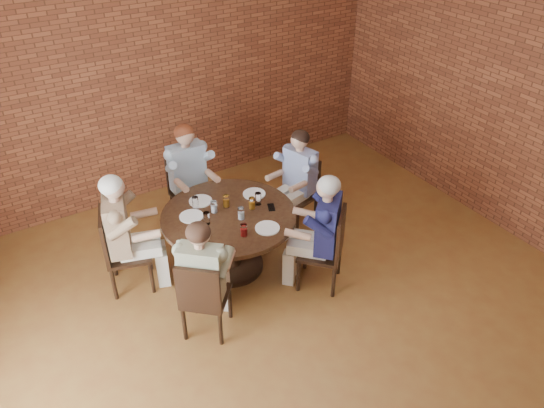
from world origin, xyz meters
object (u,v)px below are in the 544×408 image
diner_a (297,181)px  chair_e (329,247)px  chair_b (188,187)px  smartphone (271,207)px  dining_table (229,230)px  diner_e (321,233)px  diner_b (190,178)px  chair_a (301,189)px  diner_d (204,278)px  chair_d (203,297)px  chair_c (119,248)px  diner_c (125,233)px

diner_a → chair_e: 1.17m
chair_b → smartphone: (0.47, -1.23, 0.23)m
chair_b → dining_table: bearing=-90.0°
smartphone → diner_a: bearing=58.0°
chair_e → diner_e: diner_e is taller
diner_b → chair_e: size_ratio=1.44×
chair_a → diner_d: 2.11m
chair_d → smartphone: 1.35m
chair_b → chair_c: size_ratio=0.99×
chair_d → diner_a: bearing=-107.0°
chair_e → chair_d: bearing=-45.1°
chair_c → diner_c: 0.20m
dining_table → chair_a: 1.23m
diner_c → smartphone: size_ratio=9.80×
diner_d → chair_e: size_ratio=1.39×
diner_d → dining_table: bearing=-90.0°
diner_e → smartphone: size_ratio=9.64×
diner_b → diner_d: size_ratio=1.04×
chair_a → dining_table: bearing=-90.0°
smartphone → chair_b: bearing=134.1°
chair_a → chair_b: 1.42m
diner_a → chair_c: bearing=-106.6°
chair_a → chair_c: 2.33m
diner_d → smartphone: size_ratio=9.34×
chair_b → diner_b: (0.00, -0.09, 0.17)m
diner_c → smartphone: bearing=-90.0°
diner_a → diner_c: bearing=-105.9°
diner_d → diner_e: diner_e is taller
diner_b → chair_c: (-1.14, -0.65, -0.17)m
chair_b → diner_c: diner_c is taller
chair_b → chair_e: (0.78, -1.90, -0.00)m
chair_a → chair_c: bearing=-106.0°
chair_c → chair_e: bearing=-104.0°
diner_d → chair_d: bearing=90.0°
diner_a → chair_d: (-1.80, -1.08, -0.15)m
chair_a → diner_d: diner_d is taller
chair_d → smartphone: size_ratio=6.57×
chair_d → diner_d: (0.06, 0.06, 0.16)m
dining_table → diner_d: (-0.64, -0.71, 0.14)m
chair_a → chair_e: size_ratio=0.97×
chair_a → diner_a: size_ratio=0.70×
chair_c → smartphone: chair_c is taller
diner_a → diner_c: size_ratio=0.94×
diner_b → diner_d: 1.82m
chair_b → smartphone: chair_b is taller
chair_e → smartphone: bearing=-108.6°
diner_a → chair_c: (-2.25, 0.04, -0.14)m
chair_d → diner_d: diner_d is taller
dining_table → chair_c: 1.20m
chair_a → diner_e: bearing=-39.3°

